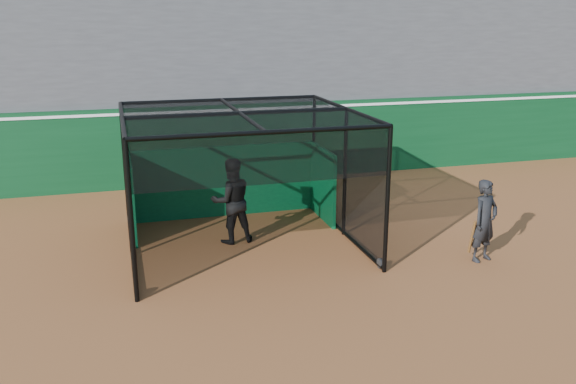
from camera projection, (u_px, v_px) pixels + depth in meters
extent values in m
plane|color=brown|center=(298.00, 288.00, 12.00)|extent=(120.00, 120.00, 0.00)
cube|color=#0B3C1B|center=(222.00, 143.00, 19.52)|extent=(50.00, 0.45, 2.50)
cube|color=white|center=(221.00, 109.00, 19.21)|extent=(50.00, 0.50, 0.08)
cube|color=#4C4C4F|center=(202.00, 53.00, 22.37)|extent=(50.00, 7.85, 7.75)
cube|color=#08522A|center=(225.00, 181.00, 16.19)|extent=(4.94, 0.10, 1.90)
cylinder|color=black|center=(136.00, 291.00, 11.62)|extent=(0.08, 0.22, 0.22)
cylinder|color=black|center=(380.00, 263.00, 12.95)|extent=(0.08, 0.22, 0.22)
cylinder|color=black|center=(129.00, 220.00, 15.68)|extent=(0.08, 0.22, 0.22)
cylinder|color=black|center=(315.00, 205.00, 17.01)|extent=(0.08, 0.22, 0.22)
imported|color=black|center=(232.00, 201.00, 14.24)|extent=(1.06, 0.87, 2.03)
imported|color=black|center=(485.00, 221.00, 13.16)|extent=(0.77, 0.62, 1.82)
cylinder|color=#593819|center=(472.00, 237.00, 13.24)|extent=(0.14, 0.33, 0.83)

